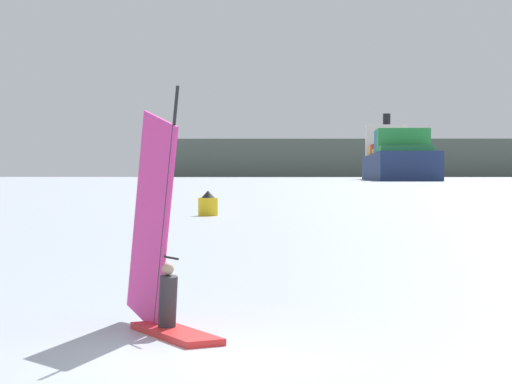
{
  "coord_description": "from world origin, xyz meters",
  "views": [
    {
      "loc": [
        0.04,
        -15.4,
        2.87
      ],
      "look_at": [
        1.42,
        14.51,
        2.33
      ],
      "focal_mm": 71.39,
      "sensor_mm": 36.0,
      "label": 1
    }
  ],
  "objects": [
    {
      "name": "channel_buoy",
      "position": [
        -0.04,
        54.31,
        0.76
      ],
      "size": [
        1.36,
        1.36,
        1.72
      ],
      "color": "yellow",
      "rests_on": "ground_plane"
    },
    {
      "name": "ground_plane",
      "position": [
        0.0,
        0.0,
        0.0
      ],
      "size": [
        4000.0,
        4000.0,
        0.0
      ],
      "primitive_type": "plane",
      "color": "#9EA8B2"
    },
    {
      "name": "windsurfer",
      "position": [
        -0.81,
        3.0,
        1.11
      ],
      "size": [
        1.9,
        3.42,
        4.48
      ],
      "rotation": [
        0.0,
        0.0,
        5.16
      ],
      "color": "red",
      "rests_on": "ground_plane"
    },
    {
      "name": "cargo_ship",
      "position": [
        87.47,
        458.02,
        8.71
      ],
      "size": [
        43.03,
        173.55,
        35.02
      ],
      "rotation": [
        0.0,
        0.0,
        4.6
      ],
      "color": "navy",
      "rests_on": "ground_plane"
    }
  ]
}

